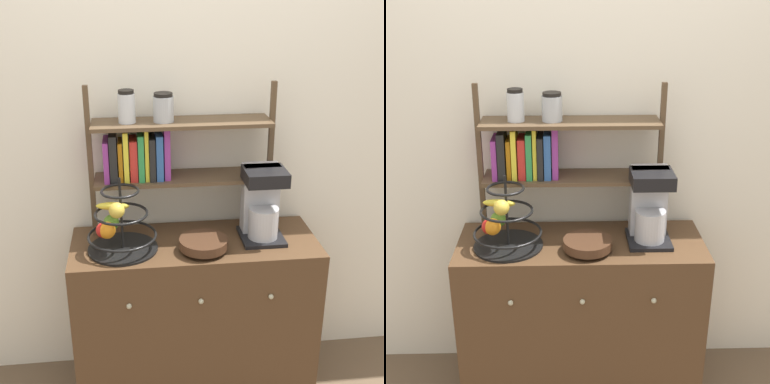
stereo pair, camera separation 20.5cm
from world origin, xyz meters
TOP-DOWN VIEW (x-y plane):
  - wall_back at (0.00, 0.49)m, footprint 7.00×0.05m
  - sideboard at (0.00, 0.22)m, footprint 1.15×0.46m
  - coffee_maker at (0.32, 0.24)m, footprint 0.20×0.22m
  - fruit_stand at (-0.35, 0.18)m, footprint 0.32×0.32m
  - wooden_bowl at (0.03, 0.13)m, footprint 0.22×0.22m
  - shelf_hutch at (-0.16, 0.35)m, footprint 0.86×0.20m

SIDE VIEW (x-z plane):
  - sideboard at x=0.00m, z-range 0.00..0.82m
  - wooden_bowl at x=0.03m, z-range 0.83..0.89m
  - fruit_stand at x=-0.35m, z-range 0.76..1.11m
  - coffee_maker at x=0.32m, z-range 0.82..1.17m
  - shelf_hutch at x=-0.16m, z-range 0.88..1.60m
  - wall_back at x=0.00m, z-range 0.00..2.60m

